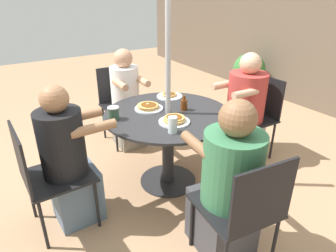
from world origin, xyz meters
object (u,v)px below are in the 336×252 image
object	(u,v)px
patio_chair_west	(245,206)
drinking_glass_a	(173,125)
patio_chair_north	(255,112)
diner_west	(227,188)
diner_south	(69,163)
syrup_bottle	(184,104)
pancake_plate_b	(174,120)
patio_chair_south	(45,173)
pancake_plate_c	(170,96)
patio_table	(168,130)
coffee_cup	(114,113)
diner_east	(127,103)
pancake_plate_a	(149,107)
potted_shrub	(249,72)
patio_chair_east	(121,100)
diner_north	(243,114)

from	to	relation	value
patio_chair_west	drinking_glass_a	bearing A→B (deg)	100.65
patio_chair_north	diner_west	xyz separation A→B (m)	(0.85, -1.18, 0.01)
diner_south	diner_west	size ratio (longest dim) A/B	0.99
syrup_bottle	pancake_plate_b	bearing A→B (deg)	-51.07
patio_chair_south	syrup_bottle	world-z (taller)	patio_chair_south
syrup_bottle	drinking_glass_a	distance (m)	0.47
patio_chair_south	pancake_plate_c	distance (m)	1.38
patio_table	coffee_cup	bearing A→B (deg)	-105.93
patio_chair_west	diner_west	bearing A→B (deg)	90.00
diner_east	diner_west	bearing A→B (deg)	87.26
pancake_plate_a	syrup_bottle	world-z (taller)	syrup_bottle
syrup_bottle	potted_shrub	distance (m)	2.77
pancake_plate_a	syrup_bottle	bearing A→B (deg)	54.82
patio_chair_east	patio_chair_south	size ratio (longest dim) A/B	1.00
patio_table	pancake_plate_c	bearing A→B (deg)	145.41
patio_table	pancake_plate_b	distance (m)	0.28
diner_north	diner_south	world-z (taller)	diner_north
patio_chair_south	drinking_glass_a	world-z (taller)	patio_chair_south
diner_north	diner_south	size ratio (longest dim) A/B	1.01
diner_north	coffee_cup	distance (m)	1.38
patio_chair_east	diner_east	bearing A→B (deg)	90.00
pancake_plate_a	coffee_cup	distance (m)	0.36
patio_chair_west	diner_west	distance (m)	0.18
syrup_bottle	coffee_cup	distance (m)	0.63
pancake_plate_c	potted_shrub	xyz separation A→B (m)	(-1.07, 2.27, -0.33)
patio_chair_west	potted_shrub	size ratio (longest dim) A/B	1.22
patio_table	diner_west	size ratio (longest dim) A/B	0.98
diner_south	patio_table	bearing A→B (deg)	90.00
diner_east	pancake_plate_c	bearing A→B (deg)	112.32
diner_south	drinking_glass_a	world-z (taller)	diner_south
coffee_cup	patio_table	bearing A→B (deg)	74.07
pancake_plate_b	patio_chair_north	bearing A→B (deg)	97.65
patio_chair_south	diner_south	xyz separation A→B (m)	(-0.01, 0.18, 0.02)
pancake_plate_c	diner_east	bearing A→B (deg)	-158.81
diner_south	pancake_plate_c	bearing A→B (deg)	106.26
diner_north	potted_shrub	distance (m)	2.16
patio_chair_east	diner_south	size ratio (longest dim) A/B	0.77
patio_chair_north	patio_chair_east	bearing A→B (deg)	45.63
pancake_plate_c	patio_table	bearing A→B (deg)	-34.59
patio_chair_north	pancake_plate_a	bearing A→B (deg)	82.10
patio_table	patio_chair_south	distance (m)	1.08
patio_chair_north	patio_chair_south	world-z (taller)	same
coffee_cup	potted_shrub	xyz separation A→B (m)	(-1.28, 2.96, -0.37)
patio_chair_south	patio_chair_west	xyz separation A→B (m)	(1.04, 0.95, 0.00)
coffee_cup	potted_shrub	world-z (taller)	coffee_cup
pancake_plate_a	drinking_glass_a	size ratio (longest dim) A/B	2.00
diner_south	coffee_cup	world-z (taller)	diner_south
patio_table	diner_north	distance (m)	0.90
patio_chair_south	potted_shrub	xyz separation A→B (m)	(-1.44, 3.58, -0.10)
patio_chair_east	pancake_plate_c	size ratio (longest dim) A/B	3.42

